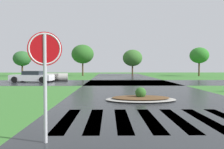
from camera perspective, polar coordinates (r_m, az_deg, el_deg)
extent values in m
cube|color=#232628|center=(13.61, 8.74, -5.27)|extent=(9.24, 80.00, 0.01)
cube|color=#232628|center=(24.18, 4.54, -2.04)|extent=(90.00, 8.32, 0.01)
cube|color=white|center=(7.56, -11.35, -11.26)|extent=(0.45, 3.40, 0.01)
cube|color=white|center=(7.45, -4.39, -11.42)|extent=(0.45, 3.40, 0.01)
cube|color=white|center=(7.45, 2.68, -11.42)|extent=(0.45, 3.40, 0.01)
cube|color=white|center=(7.55, 9.65, -11.25)|extent=(0.45, 3.40, 0.01)
cube|color=white|center=(7.76, 16.32, -10.94)|extent=(0.45, 3.40, 0.01)
cube|color=white|center=(8.07, 22.54, -10.52)|extent=(0.45, 3.40, 0.01)
cylinder|color=#B2B5BA|center=(5.27, -16.69, -3.59)|extent=(0.08, 0.08, 2.46)
cylinder|color=red|center=(5.25, -16.79, 6.31)|extent=(0.76, 0.13, 0.76)
torus|color=white|center=(5.25, -16.79, 6.31)|extent=(0.73, 0.14, 0.73)
ellipsoid|color=#9E9B93|center=(11.57, 7.33, -6.29)|extent=(3.60, 2.12, 0.12)
ellipsoid|color=brown|center=(11.56, 7.33, -5.85)|extent=(2.95, 1.74, 0.10)
sphere|color=#2D6023|center=(11.52, 7.34, -4.62)|extent=(0.56, 0.56, 0.56)
cube|color=silver|center=(26.33, -19.75, -0.77)|extent=(4.68, 2.23, 0.63)
cube|color=#1E232B|center=(26.26, -19.48, 0.39)|extent=(2.06, 1.77, 0.43)
cylinder|color=black|center=(26.18, -23.67, -1.20)|extent=(0.66, 0.28, 0.64)
cylinder|color=black|center=(27.85, -21.84, -0.99)|extent=(0.66, 0.28, 0.64)
cylinder|color=black|center=(24.87, -17.40, -1.28)|extent=(0.66, 0.28, 0.64)
cylinder|color=black|center=(26.63, -15.88, -1.05)|extent=(0.66, 0.28, 0.64)
cylinder|color=#9E9B93|center=(27.10, -15.13, -0.68)|extent=(1.71, 1.16, 0.93)
cylinder|color=#9E9B93|center=(27.02, -12.91, -0.67)|extent=(1.71, 1.16, 0.93)
cylinder|color=#4C3823|center=(42.41, -21.93, 0.97)|extent=(0.28, 0.28, 2.05)
ellipsoid|color=#2B5D2B|center=(42.43, -21.97, 3.81)|extent=(3.08, 3.08, 2.62)
cylinder|color=#4C3823|center=(41.43, -7.48, 1.45)|extent=(0.28, 0.28, 2.57)
ellipsoid|color=#2C6223|center=(41.49, -7.50, 5.19)|extent=(4.07, 4.07, 3.46)
cylinder|color=#4C3823|center=(41.13, 5.24, 1.08)|extent=(0.28, 0.28, 2.04)
ellipsoid|color=#36662A|center=(41.15, 5.25, 4.24)|extent=(3.57, 3.57, 3.03)
cylinder|color=#4C3823|center=(42.67, 21.34, 1.32)|extent=(0.28, 0.28, 2.55)
ellipsoid|color=#2D7626|center=(42.71, 21.38, 4.58)|extent=(3.31, 3.31, 2.81)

